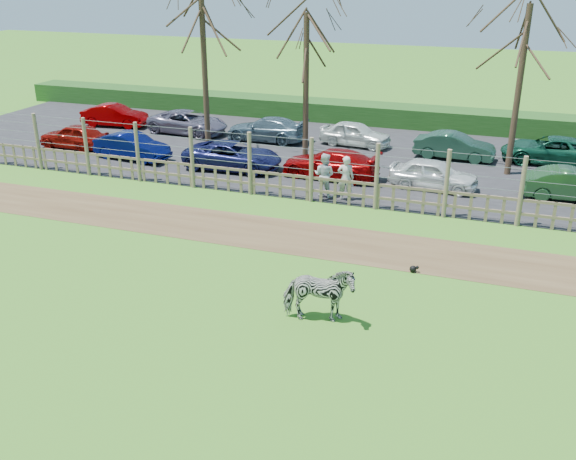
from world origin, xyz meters
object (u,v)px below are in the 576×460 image
(tree_mid, at_px, (306,51))
(crow, at_px, (413,269))
(car_2, at_px, (233,156))
(car_4, at_px, (433,174))
(car_5, at_px, (572,185))
(tree_left, at_px, (203,32))
(visitor_b, at_px, (324,175))
(car_9, at_px, (266,129))
(car_10, at_px, (355,134))
(zebra, at_px, (319,295))
(car_1, at_px, (132,146))
(car_12, at_px, (551,150))
(car_8, at_px, (188,122))
(visitor_a, at_px, (346,178))
(car_7, at_px, (115,116))
(tree_right, at_px, (524,50))
(car_0, at_px, (74,136))
(car_3, at_px, (330,164))
(car_11, at_px, (455,146))

(tree_mid, height_order, crow, tree_mid)
(car_2, distance_m, car_4, 8.68)
(car_5, bearing_deg, tree_left, 80.95)
(tree_mid, xyz_separation_m, visitor_b, (2.34, -4.89, -3.96))
(car_9, distance_m, car_10, 4.54)
(zebra, distance_m, car_1, 16.59)
(car_4, distance_m, car_12, 7.04)
(car_1, bearing_deg, car_8, 5.44)
(zebra, relative_size, car_5, 0.50)
(visitor_a, bearing_deg, car_7, -37.87)
(visitor_a, distance_m, car_10, 7.97)
(tree_right, relative_size, car_5, 2.02)
(tree_right, relative_size, car_1, 2.02)
(car_9, bearing_deg, tree_left, -25.03)
(zebra, height_order, car_12, zebra)
(car_4, bearing_deg, car_12, -35.63)
(tree_right, relative_size, car_7, 2.02)
(car_7, relative_size, car_12, 0.84)
(zebra, relative_size, car_4, 0.52)
(car_12, bearing_deg, visitor_a, -44.69)
(visitor_a, height_order, car_0, visitor_a)
(car_12, bearing_deg, car_3, -59.54)
(tree_mid, xyz_separation_m, car_0, (-11.18, -2.13, -4.23))
(car_7, bearing_deg, visitor_a, -122.53)
(car_1, distance_m, car_12, 19.10)
(car_3, bearing_deg, crow, 34.68)
(tree_right, distance_m, car_7, 21.49)
(zebra, bearing_deg, car_3, 0.42)
(car_10, bearing_deg, car_0, 118.08)
(tree_right, relative_size, car_12, 1.70)
(tree_mid, distance_m, crow, 13.20)
(car_1, distance_m, car_9, 6.95)
(car_4, distance_m, car_11, 4.64)
(tree_left, bearing_deg, car_12, 14.22)
(car_0, xyz_separation_m, car_10, (12.86, 4.99, 0.00))
(car_2, height_order, car_4, same)
(zebra, distance_m, car_8, 20.36)
(crow, height_order, car_5, car_5)
(car_9, bearing_deg, car_4, 63.76)
(tree_left, bearing_deg, car_8, 130.03)
(car_0, distance_m, car_4, 17.39)
(tree_left, bearing_deg, car_3, -13.09)
(zebra, bearing_deg, car_5, -42.83)
(car_10, bearing_deg, car_9, 103.87)
(tree_left, relative_size, car_9, 1.90)
(tree_left, relative_size, car_7, 2.16)
(car_0, relative_size, car_10, 1.00)
(car_8, bearing_deg, tree_right, -90.81)
(car_8, height_order, car_10, same)
(visitor_a, height_order, car_1, visitor_a)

